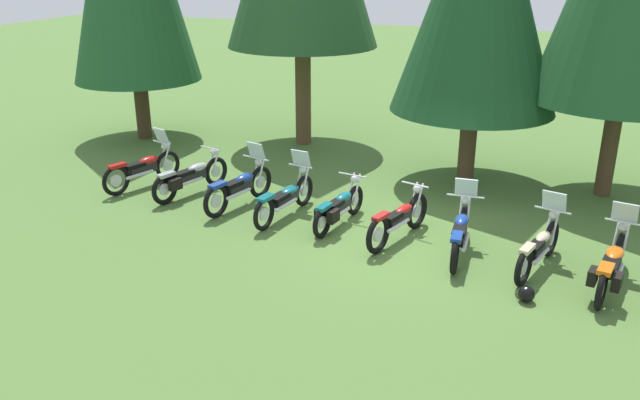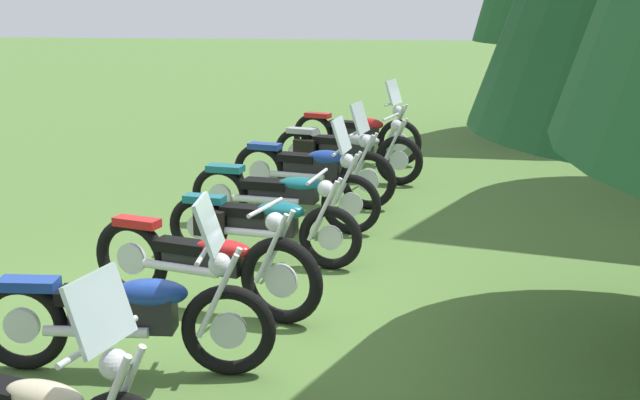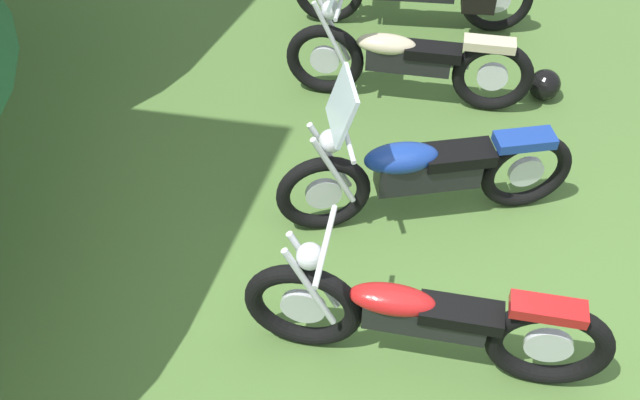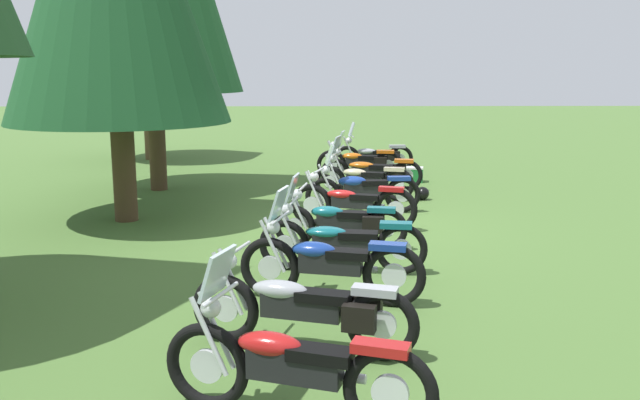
{
  "view_description": "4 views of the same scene",
  "coord_description": "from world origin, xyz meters",
  "px_view_note": "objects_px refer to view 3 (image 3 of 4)",
  "views": [
    {
      "loc": [
        2.68,
        -11.95,
        5.52
      ],
      "look_at": [
        -1.66,
        -0.23,
        0.72
      ],
      "focal_mm": 36.39,
      "sensor_mm": 36.0,
      "label": 1
    },
    {
      "loc": [
        6.8,
        1.73,
        2.82
      ],
      "look_at": [
        -1.97,
        0.77,
        0.55
      ],
      "focal_mm": 46.48,
      "sensor_mm": 36.0,
      "label": 2
    },
    {
      "loc": [
        -2.52,
        0.84,
        4.19
      ],
      "look_at": [
        0.57,
        0.53,
        0.96
      ],
      "focal_mm": 40.53,
      "sensor_mm": 36.0,
      "label": 3
    },
    {
      "loc": [
        -11.78,
        0.73,
        2.81
      ],
      "look_at": [
        -1.98,
        0.56,
        0.9
      ],
      "focal_mm": 37.94,
      "sensor_mm": 36.0,
      "label": 4
    }
  ],
  "objects_px": {
    "motorcycle_5": "(422,319)",
    "motorcycle_7": "(405,59)",
    "dropped_helmet": "(545,85)",
    "motorcycle_6": "(423,171)"
  },
  "relations": [
    {
      "from": "motorcycle_6",
      "to": "motorcycle_7",
      "type": "xyz_separation_m",
      "value": [
        1.46,
        -0.13,
        -0.03
      ]
    },
    {
      "from": "motorcycle_5",
      "to": "dropped_helmet",
      "type": "relative_size",
      "value": 7.78
    },
    {
      "from": "motorcycle_7",
      "to": "dropped_helmet",
      "type": "relative_size",
      "value": 7.48
    },
    {
      "from": "motorcycle_7",
      "to": "dropped_helmet",
      "type": "height_order",
      "value": "motorcycle_7"
    },
    {
      "from": "motorcycle_5",
      "to": "motorcycle_6",
      "type": "xyz_separation_m",
      "value": [
        1.27,
        -0.26,
        0.03
      ]
    },
    {
      "from": "motorcycle_7",
      "to": "motorcycle_5",
      "type": "bearing_deg",
      "value": 97.45
    },
    {
      "from": "motorcycle_6",
      "to": "motorcycle_7",
      "type": "relative_size",
      "value": 1.06
    },
    {
      "from": "motorcycle_5",
      "to": "motorcycle_6",
      "type": "height_order",
      "value": "motorcycle_6"
    },
    {
      "from": "motorcycle_5",
      "to": "motorcycle_7",
      "type": "bearing_deg",
      "value": -81.58
    },
    {
      "from": "motorcycle_5",
      "to": "dropped_helmet",
      "type": "xyz_separation_m",
      "value": [
        2.63,
        -1.7,
        -0.31
      ]
    }
  ]
}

